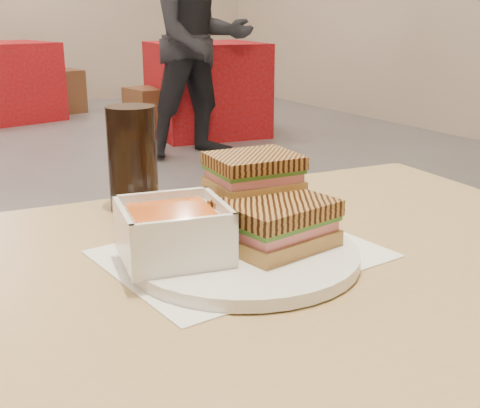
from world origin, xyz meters
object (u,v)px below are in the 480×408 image
bg_chair_1l (152,112)px  patron_b (201,40)px  panini_lower (276,223)px  bg_table_2 (6,82)px  soup_bowl (173,233)px  bg_table_1 (206,89)px  plate (244,255)px  cola_glass (133,159)px  main_table (184,362)px  bg_chair_2r (61,91)px  bg_chair_1r (241,103)px

bg_chair_1l → patron_b: bearing=-86.7°
panini_lower → bg_chair_1l: (1.63, 4.44, -0.58)m
bg_table_2 → patron_b: patron_b is taller
soup_bowl → bg_table_2: 6.03m
panini_lower → bg_table_1: size_ratio=0.15×
plate → bg_chair_1l: bearing=69.3°
cola_glass → panini_lower: bearing=-74.4°
panini_lower → main_table: bearing=176.9°
bg_table_2 → bg_chair_2r: 0.66m
panini_lower → bg_chair_1r: panini_lower is taller
bg_chair_1r → patron_b: 1.41m
cola_glass → main_table: bearing=-99.8°
soup_bowl → plate: bearing=-15.8°
soup_bowl → bg_chair_1r: (2.67, 4.47, -0.57)m
panini_lower → bg_chair_1r: (2.55, 4.50, -0.57)m
bg_table_1 → bg_chair_1r: (0.44, 0.16, -0.17)m
bg_table_2 → bg_chair_1l: size_ratio=2.45×
bg_chair_2r → panini_lower: bearing=-102.0°
patron_b → cola_glass: bearing=-118.1°
bg_chair_1r → patron_b: bearing=-133.4°
bg_table_2 → panini_lower: bearing=-96.8°
bg_chair_1r → bg_chair_1l: bearing=-176.6°
bg_table_1 → soup_bowl: bearing=-117.4°
soup_bowl → panini_lower: size_ratio=0.96×
main_table → soup_bowl: (0.00, 0.02, 0.16)m
plate → patron_b: size_ratio=0.17×
panini_lower → bg_chair_2r: size_ratio=0.32×
bg_table_2 → bg_chair_1l: bg_table_2 is taller
bg_chair_1r → panini_lower: bearing=-119.5°
main_table → bg_chair_2r: bearing=76.9°
soup_bowl → cola_glass: 0.26m
main_table → cola_glass: size_ratio=7.78×
main_table → plate: (0.08, -0.00, 0.12)m
plate → panini_lower: (0.04, -0.01, 0.04)m
bg_table_2 → plate: bearing=-97.3°
bg_chair_1l → main_table: bearing=-111.6°
panini_lower → cola_glass: 0.29m
panini_lower → bg_table_1: 4.84m
panini_lower → bg_table_2: (0.72, 5.98, -0.42)m
bg_table_2 → bg_chair_1l: 1.80m
soup_bowl → bg_chair_1r: soup_bowl is taller
patron_b → bg_table_1: bearing=60.8°
panini_lower → bg_chair_1r: bearing=60.5°
bg_chair_1r → bg_chair_2r: bg_chair_2r is taller
main_table → soup_bowl: bearing=86.7°
panini_lower → plate: bearing=171.1°
panini_lower → bg_chair_2r: 6.37m
cola_glass → bg_chair_2r: size_ratio=0.35×
plate → bg_table_1: size_ratio=0.28×
main_table → plate: bearing=-0.1°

